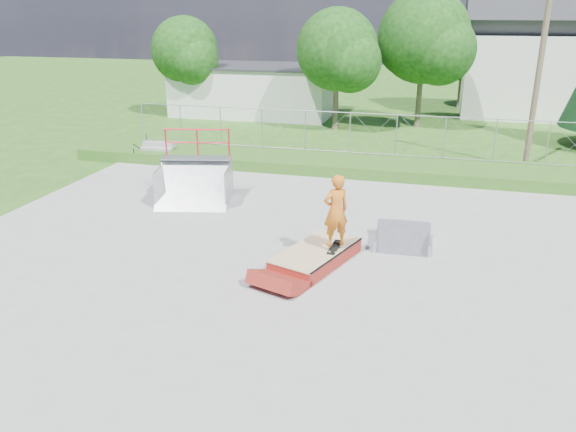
% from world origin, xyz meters
% --- Properties ---
extents(ground, '(120.00, 120.00, 0.00)m').
position_xyz_m(ground, '(0.00, 0.00, 0.00)').
color(ground, '#255719').
rests_on(ground, ground).
extents(concrete_pad, '(20.00, 16.00, 0.04)m').
position_xyz_m(concrete_pad, '(0.00, 0.00, 0.02)').
color(concrete_pad, gray).
rests_on(concrete_pad, ground).
extents(grass_berm, '(24.00, 3.00, 0.50)m').
position_xyz_m(grass_berm, '(0.00, 9.50, 0.25)').
color(grass_berm, '#255719').
rests_on(grass_berm, ground).
extents(grind_box, '(2.16, 3.04, 0.41)m').
position_xyz_m(grind_box, '(0.82, -0.06, 0.21)').
color(grind_box, maroon).
rests_on(grind_box, concrete_pad).
extents(quarter_pipe, '(2.86, 2.57, 2.46)m').
position_xyz_m(quarter_pipe, '(-4.37, 3.72, 1.23)').
color(quarter_pipe, '#9A9DA1').
rests_on(quarter_pipe, concrete_pad).
extents(flat_bank_ramp, '(1.60, 1.69, 0.47)m').
position_xyz_m(flat_bank_ramp, '(2.98, 1.74, 0.24)').
color(flat_bank_ramp, '#9A9DA1').
rests_on(flat_bank_ramp, concrete_pad).
extents(skateboard, '(0.31, 0.82, 0.13)m').
position_xyz_m(skateboard, '(1.29, 0.08, 0.45)').
color(skateboard, black).
rests_on(skateboard, grind_box).
extents(skater, '(0.85, 0.80, 1.95)m').
position_xyz_m(skater, '(1.29, 0.08, 1.43)').
color(skater, orange).
rests_on(skater, grind_box).
extents(concrete_stairs, '(1.50, 1.60, 0.80)m').
position_xyz_m(concrete_stairs, '(-8.50, 8.70, 0.40)').
color(concrete_stairs, gray).
rests_on(concrete_stairs, ground).
extents(chain_link_fence, '(20.00, 0.06, 1.80)m').
position_xyz_m(chain_link_fence, '(0.00, 10.50, 1.40)').
color(chain_link_fence, gray).
rests_on(chain_link_fence, grass_berm).
extents(utility_building_flat, '(10.00, 6.00, 3.00)m').
position_xyz_m(utility_building_flat, '(-8.00, 22.00, 1.50)').
color(utility_building_flat, silver).
rests_on(utility_building_flat, ground).
extents(gable_house, '(8.40, 6.08, 8.94)m').
position_xyz_m(gable_house, '(9.00, 26.00, 3.84)').
color(gable_house, silver).
rests_on(gable_house, ground).
extents(utility_pole, '(0.24, 0.24, 8.00)m').
position_xyz_m(utility_pole, '(7.50, 12.00, 4.00)').
color(utility_pole, brown).
rests_on(utility_pole, ground).
extents(tree_left_near, '(4.76, 4.48, 6.65)m').
position_xyz_m(tree_left_near, '(-1.75, 17.83, 4.24)').
color(tree_left_near, brown).
rests_on(tree_left_near, ground).
extents(tree_center, '(5.44, 5.12, 7.60)m').
position_xyz_m(tree_center, '(2.78, 19.81, 4.85)').
color(tree_center, brown).
rests_on(tree_center, ground).
extents(tree_left_far, '(4.42, 4.16, 6.18)m').
position_xyz_m(tree_left_far, '(-11.77, 19.85, 3.94)').
color(tree_left_far, brown).
rests_on(tree_left_far, ground).
extents(tree_back_mid, '(4.08, 3.84, 5.70)m').
position_xyz_m(tree_back_mid, '(5.21, 27.86, 3.63)').
color(tree_back_mid, brown).
rests_on(tree_back_mid, ground).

